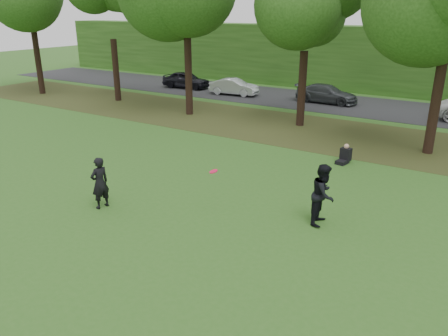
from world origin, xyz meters
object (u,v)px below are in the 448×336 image
(player_left, at_px, (100,183))
(seated_person, at_px, (345,156))
(player_right, at_px, (323,194))
(frisbee, at_px, (213,171))

(player_left, xyz_separation_m, seated_person, (5.47, 8.78, -0.57))
(player_right, height_order, seated_person, player_right)
(player_right, distance_m, frisbee, 3.44)
(frisbee, height_order, seated_person, frisbee)
(player_left, relative_size, seated_person, 2.13)
(player_right, xyz_separation_m, frisbee, (-3.09, -1.38, 0.57))
(player_right, xyz_separation_m, seated_person, (-1.15, 5.93, -0.65))
(player_left, xyz_separation_m, player_right, (6.62, 2.84, 0.08))
(player_right, distance_m, seated_person, 6.08)
(seated_person, bearing_deg, player_left, -111.95)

